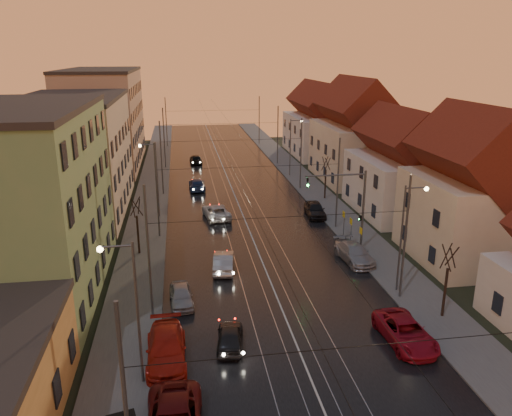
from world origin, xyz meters
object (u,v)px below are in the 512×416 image
street_lamp_0 (130,300)px  traffic_light_mast (352,201)px  parked_left_2 (166,348)px  parked_right_0 (405,332)px  parked_left_3 (181,296)px  parked_right_2 (315,209)px  driving_car_4 (196,159)px  street_lamp_2 (154,173)px  driving_car_1 (224,262)px  driving_car_2 (216,212)px  parked_right_1 (354,253)px  driving_car_0 (230,337)px  street_lamp_1 (406,228)px  street_lamp_3 (293,142)px  driving_car_3 (197,184)px

street_lamp_0 → traffic_light_mast: 23.42m
parked_left_2 → parked_right_0: (14.08, -0.32, -0.06)m
street_lamp_0 → parked_left_2: street_lamp_0 is taller
parked_left_3 → parked_right_2: (14.23, 17.44, 0.13)m
street_lamp_0 → parked_right_2: street_lamp_0 is taller
driving_car_4 → street_lamp_0: bearing=81.9°
street_lamp_2 → driving_car_1: 16.02m
driving_car_2 → parked_left_2: bearing=71.7°
parked_left_2 → parked_right_1: (15.20, 11.88, -0.05)m
driving_car_0 → parked_right_0: parked_right_0 is taller
street_lamp_1 → traffic_light_mast: size_ratio=1.11×
street_lamp_3 → street_lamp_0: bearing=-112.5°
driving_car_0 → driving_car_4: size_ratio=0.87×
street_lamp_2 → traffic_light_mast: (17.10, -12.00, -0.29)m
driving_car_0 → driving_car_3: bearing=-81.8°
parked_right_0 → street_lamp_3: bearing=84.4°
parked_left_3 → traffic_light_mast: bearing=23.4°
driving_car_2 → traffic_light_mast: bearing=127.3°
driving_car_1 → traffic_light_mast: bearing=-161.2°
street_lamp_2 → parked_right_0: bearing=-59.5°
driving_car_1 → driving_car_2: 13.24m
parked_right_2 → parked_left_2: bearing=-118.2°
driving_car_3 → parked_left_3: (-2.31, -30.22, -0.04)m
driving_car_4 → driving_car_1: bearing=88.2°
street_lamp_2 → driving_car_4: (5.15, 26.28, -4.14)m
street_lamp_3 → street_lamp_1: bearing=-90.0°
driving_car_2 → street_lamp_1: bearing=114.8°
parked_left_2 → parked_right_2: (15.12, 24.01, -0.01)m
street_lamp_3 → parked_left_3: (-15.82, -35.55, -4.24)m
street_lamp_0 → parked_right_2: bearing=57.3°
street_lamp_0 → parked_right_0: (15.59, 1.57, -4.17)m
parked_left_3 → parked_right_1: bearing=16.7°
parked_right_0 → parked_right_2: parked_right_2 is taller
driving_car_0 → street_lamp_3: bearing=-100.1°
parked_right_1 → parked_right_2: 12.13m
driving_car_0 → street_lamp_2: bearing=-71.0°
traffic_light_mast → driving_car_0: 18.22m
driving_car_2 → street_lamp_0: bearing=69.4°
street_lamp_0 → parked_right_2: 31.05m
driving_car_4 → parked_left_2: parked_left_2 is taller
street_lamp_1 → driving_car_1: bearing=155.5°
street_lamp_3 → street_lamp_2: bearing=-138.7°
driving_car_0 → street_lamp_1: bearing=-150.8°
driving_car_4 → driving_car_2: bearing=89.6°
street_lamp_3 → parked_right_0: size_ratio=1.54×
street_lamp_3 → driving_car_1: size_ratio=1.81×
street_lamp_1 → parked_right_1: size_ratio=1.59×
street_lamp_3 → traffic_light_mast: size_ratio=1.11×
parked_left_3 → parked_right_1: (14.31, 5.32, 0.08)m
parked_left_2 → street_lamp_0: bearing=-129.6°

